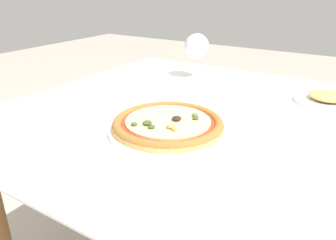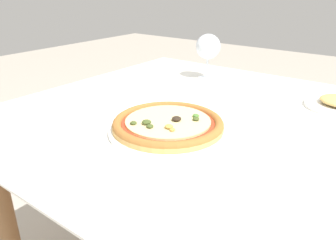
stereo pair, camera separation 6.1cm
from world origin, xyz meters
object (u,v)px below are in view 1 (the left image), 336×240
object	(u,v)px
pizza_plate	(168,125)
dining_table	(255,155)
fork	(131,93)
wine_glass_far_left	(197,47)
side_plate	(328,99)

from	to	relation	value
pizza_plate	dining_table	bearing A→B (deg)	40.63
dining_table	fork	xyz separation A→B (m)	(-0.43, 0.03, 0.09)
pizza_plate	wine_glass_far_left	xyz separation A→B (m)	(-0.17, 0.46, 0.10)
fork	wine_glass_far_left	xyz separation A→B (m)	(0.09, 0.28, 0.11)
pizza_plate	side_plate	size ratio (longest dim) A/B	1.50
dining_table	fork	distance (m)	0.44
wine_glass_far_left	side_plate	xyz separation A→B (m)	(0.46, -0.04, -0.10)
fork	wine_glass_far_left	world-z (taller)	wine_glass_far_left
pizza_plate	side_plate	distance (m)	0.52
fork	side_plate	xyz separation A→B (m)	(0.55, 0.24, 0.01)
fork	side_plate	bearing A→B (deg)	23.67
dining_table	fork	size ratio (longest dim) A/B	8.19
fork	wine_glass_far_left	bearing A→B (deg)	72.06
dining_table	wine_glass_far_left	world-z (taller)	wine_glass_far_left
dining_table	pizza_plate	bearing A→B (deg)	-139.37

